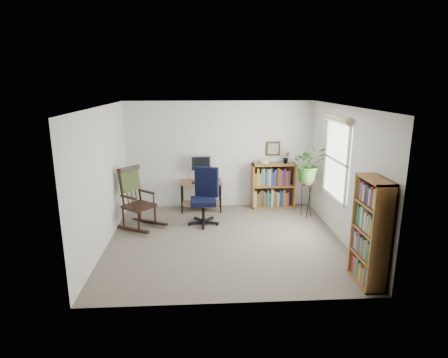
{
  "coord_description": "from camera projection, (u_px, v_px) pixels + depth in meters",
  "views": [
    {
      "loc": [
        -0.41,
        -6.3,
        2.78
      ],
      "look_at": [
        0.0,
        0.4,
        1.05
      ],
      "focal_mm": 30.0,
      "sensor_mm": 36.0,
      "label": 1
    }
  ],
  "objects": [
    {
      "name": "framed_picture",
      "position": [
        273.0,
        149.0,
        8.45
      ],
      "size": [
        0.32,
        0.04,
        0.32
      ],
      "primitive_type": null,
      "color": "black",
      "rests_on": "wall_back"
    },
    {
      "name": "wall_right",
      "position": [
        343.0,
        175.0,
        6.63
      ],
      "size": [
        0.0,
        4.0,
        2.4
      ],
      "primitive_type": "cube",
      "color": "silver",
      "rests_on": "ground"
    },
    {
      "name": "low_bookshelf",
      "position": [
        273.0,
        186.0,
        8.51
      ],
      "size": [
        0.97,
        0.32,
        1.02
      ],
      "primitive_type": null,
      "color": "#9A6632",
      "rests_on": "floor"
    },
    {
      "name": "keyboard",
      "position": [
        201.0,
        182.0,
        8.14
      ],
      "size": [
        0.4,
        0.15,
        0.02
      ],
      "primitive_type": "cube",
      "color": "black",
      "rests_on": "desk"
    },
    {
      "name": "office_chair",
      "position": [
        203.0,
        197.0,
        7.44
      ],
      "size": [
        0.8,
        0.8,
        1.15
      ],
      "primitive_type": null,
      "rotation": [
        0.0,
        0.0,
        -0.34
      ],
      "color": "black",
      "rests_on": "floor"
    },
    {
      "name": "wall_front",
      "position": [
        236.0,
        216.0,
        4.57
      ],
      "size": [
        4.2,
        0.0,
        2.4
      ],
      "primitive_type": "cube",
      "color": "silver",
      "rests_on": "ground"
    },
    {
      "name": "wall_left",
      "position": [
        103.0,
        178.0,
        6.38
      ],
      "size": [
        0.0,
        4.0,
        2.4
      ],
      "primitive_type": "cube",
      "color": "silver",
      "rests_on": "ground"
    },
    {
      "name": "monitor",
      "position": [
        201.0,
        168.0,
        8.32
      ],
      "size": [
        0.46,
        0.16,
        0.56
      ],
      "primitive_type": null,
      "color": "#B5B5BA",
      "rests_on": "desk"
    },
    {
      "name": "rocking_chair",
      "position": [
        138.0,
        198.0,
        7.26
      ],
      "size": [
        1.22,
        1.17,
        1.23
      ],
      "primitive_type": null,
      "rotation": [
        0.0,
        0.0,
        0.88
      ],
      "color": "black",
      "rests_on": "floor"
    },
    {
      "name": "plant_stand",
      "position": [
        307.0,
        198.0,
        7.9
      ],
      "size": [
        0.26,
        0.26,
        0.85
      ],
      "primitive_type": null,
      "rotation": [
        0.0,
        0.0,
        0.1
      ],
      "color": "black",
      "rests_on": "floor"
    },
    {
      "name": "potted_plant_small",
      "position": [
        286.0,
        161.0,
        8.39
      ],
      "size": [
        0.13,
        0.24,
        0.11
      ],
      "primitive_type": "imported",
      "color": "#305D20",
      "rests_on": "low_bookshelf"
    },
    {
      "name": "wall_back",
      "position": [
        220.0,
        155.0,
        8.44
      ],
      "size": [
        4.2,
        0.0,
        2.4
      ],
      "primitive_type": "cube",
      "color": "silver",
      "rests_on": "ground"
    },
    {
      "name": "window",
      "position": [
        336.0,
        160.0,
        6.87
      ],
      "size": [
        0.12,
        1.2,
        1.5
      ],
      "primitive_type": null,
      "color": "white",
      "rests_on": "wall_right"
    },
    {
      "name": "floor",
      "position": [
        225.0,
        240.0,
        6.81
      ],
      "size": [
        4.2,
        4.0,
        0.0
      ],
      "primitive_type": "cube",
      "color": "slate",
      "rests_on": "ground"
    },
    {
      "name": "ceiling",
      "position": [
        225.0,
        106.0,
        6.21
      ],
      "size": [
        4.2,
        4.0,
        0.0
      ],
      "primitive_type": "cube",
      "color": "white",
      "rests_on": "ground"
    },
    {
      "name": "tall_bookshelf",
      "position": [
        371.0,
        232.0,
        5.19
      ],
      "size": [
        0.29,
        0.67,
        1.54
      ],
      "primitive_type": null,
      "color": "#9A6632",
      "rests_on": "floor"
    },
    {
      "name": "desk",
      "position": [
        201.0,
        196.0,
        8.34
      ],
      "size": [
        0.92,
        0.51,
        0.66
      ],
      "primitive_type": null,
      "color": "brown",
      "rests_on": "floor"
    },
    {
      "name": "spider_plant",
      "position": [
        310.0,
        147.0,
        7.62
      ],
      "size": [
        1.69,
        1.88,
        1.46
      ],
      "primitive_type": "imported",
      "color": "#305D20",
      "rests_on": "plant_stand"
    }
  ]
}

